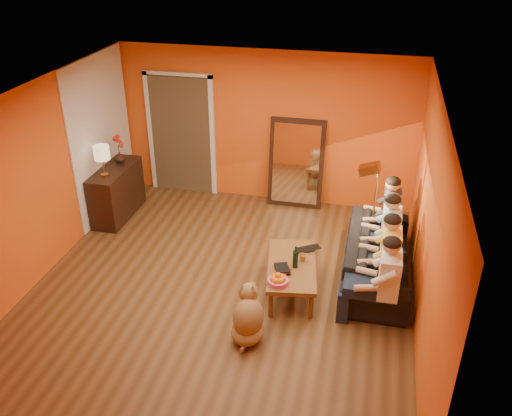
% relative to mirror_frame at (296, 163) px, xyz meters
% --- Properties ---
extents(room_shell, '(5.00, 5.50, 2.60)m').
position_rel_mirror_frame_xyz_m(room_shell, '(-0.55, -2.26, 0.54)').
color(room_shell, brown).
rests_on(room_shell, ground).
extents(white_accent, '(0.02, 1.90, 2.58)m').
position_rel_mirror_frame_xyz_m(white_accent, '(-3.04, -0.88, 0.54)').
color(white_accent, white).
rests_on(white_accent, wall_left).
extents(doorway_recess, '(1.06, 0.30, 2.10)m').
position_rel_mirror_frame_xyz_m(doorway_recess, '(-2.05, 0.20, 0.29)').
color(doorway_recess, '#3F2D19').
rests_on(doorway_recess, floor).
extents(door_jamb_left, '(0.08, 0.06, 2.20)m').
position_rel_mirror_frame_xyz_m(door_jamb_left, '(-2.62, 0.08, 0.29)').
color(door_jamb_left, white).
rests_on(door_jamb_left, wall_back).
extents(door_jamb_right, '(0.08, 0.06, 2.20)m').
position_rel_mirror_frame_xyz_m(door_jamb_right, '(-1.48, 0.08, 0.29)').
color(door_jamb_right, white).
rests_on(door_jamb_right, wall_back).
extents(door_header, '(1.22, 0.06, 0.08)m').
position_rel_mirror_frame_xyz_m(door_header, '(-2.05, 0.08, 1.36)').
color(door_header, white).
rests_on(door_header, wall_back).
extents(mirror_frame, '(0.92, 0.27, 1.51)m').
position_rel_mirror_frame_xyz_m(mirror_frame, '(0.00, 0.00, 0.00)').
color(mirror_frame, '#311B10').
rests_on(mirror_frame, floor).
extents(mirror_glass, '(0.78, 0.21, 1.35)m').
position_rel_mirror_frame_xyz_m(mirror_glass, '(0.00, -0.04, 0.00)').
color(mirror_glass, white).
rests_on(mirror_glass, mirror_frame).
extents(sideboard, '(0.44, 1.18, 0.85)m').
position_rel_mirror_frame_xyz_m(sideboard, '(-2.79, -1.08, -0.34)').
color(sideboard, '#311B10').
rests_on(sideboard, floor).
extents(table_lamp, '(0.24, 0.24, 0.51)m').
position_rel_mirror_frame_xyz_m(table_lamp, '(-2.79, -1.38, 0.34)').
color(table_lamp, beige).
rests_on(table_lamp, sideboard).
extents(sofa, '(2.16, 0.84, 0.63)m').
position_rel_mirror_frame_xyz_m(sofa, '(1.45, -1.86, -0.44)').
color(sofa, black).
rests_on(sofa, floor).
extents(coffee_table, '(0.80, 1.30, 0.42)m').
position_rel_mirror_frame_xyz_m(coffee_table, '(0.36, -2.48, -0.55)').
color(coffee_table, brown).
rests_on(coffee_table, floor).
extents(floor_lamp, '(0.32, 0.27, 1.44)m').
position_rel_mirror_frame_xyz_m(floor_lamp, '(1.34, -1.36, -0.04)').
color(floor_lamp, '#AE7B33').
rests_on(floor_lamp, floor).
extents(dog, '(0.57, 0.69, 0.69)m').
position_rel_mirror_frame_xyz_m(dog, '(0.03, -3.50, -0.41)').
color(dog, olive).
rests_on(dog, floor).
extents(person_far_left, '(0.70, 0.44, 1.22)m').
position_rel_mirror_frame_xyz_m(person_far_left, '(1.58, -2.86, -0.15)').
color(person_far_left, silver).
rests_on(person_far_left, sofa).
extents(person_mid_left, '(0.70, 0.44, 1.22)m').
position_rel_mirror_frame_xyz_m(person_mid_left, '(1.58, -2.31, -0.15)').
color(person_mid_left, '#F8D252').
rests_on(person_mid_left, sofa).
extents(person_mid_right, '(0.70, 0.44, 1.22)m').
position_rel_mirror_frame_xyz_m(person_mid_right, '(1.58, -1.76, -0.15)').
color(person_mid_right, '#97CFEA').
rests_on(person_mid_right, sofa).
extents(person_far_right, '(0.70, 0.44, 1.22)m').
position_rel_mirror_frame_xyz_m(person_far_right, '(1.58, -1.21, -0.15)').
color(person_far_right, '#36363B').
rests_on(person_far_right, sofa).
extents(fruit_bowl, '(0.26, 0.26, 0.16)m').
position_rel_mirror_frame_xyz_m(fruit_bowl, '(0.26, -2.93, -0.26)').
color(fruit_bowl, '#EA5284').
rests_on(fruit_bowl, coffee_table).
extents(wine_bottle, '(0.07, 0.07, 0.31)m').
position_rel_mirror_frame_xyz_m(wine_bottle, '(0.41, -2.53, -0.18)').
color(wine_bottle, black).
rests_on(wine_bottle, coffee_table).
extents(tumbler, '(0.11, 0.11, 0.09)m').
position_rel_mirror_frame_xyz_m(tumbler, '(0.48, -2.36, -0.29)').
color(tumbler, '#B27F3F').
rests_on(tumbler, coffee_table).
extents(laptop, '(0.41, 0.38, 0.03)m').
position_rel_mirror_frame_xyz_m(laptop, '(0.54, -2.13, -0.33)').
color(laptop, black).
rests_on(laptop, coffee_table).
extents(book_lower, '(0.26, 0.30, 0.02)m').
position_rel_mirror_frame_xyz_m(book_lower, '(0.18, -2.68, -0.33)').
color(book_lower, '#311B10').
rests_on(book_lower, coffee_table).
extents(book_mid, '(0.19, 0.24, 0.02)m').
position_rel_mirror_frame_xyz_m(book_mid, '(0.19, -2.67, -0.31)').
color(book_mid, red).
rests_on(book_mid, book_lower).
extents(book_upper, '(0.24, 0.27, 0.02)m').
position_rel_mirror_frame_xyz_m(book_upper, '(0.18, -2.69, -0.29)').
color(book_upper, black).
rests_on(book_upper, book_mid).
extents(vase, '(0.17, 0.17, 0.18)m').
position_rel_mirror_frame_xyz_m(vase, '(-2.79, -0.83, 0.18)').
color(vase, '#311B10').
rests_on(vase, sideboard).
extents(flowers, '(0.17, 0.17, 0.51)m').
position_rel_mirror_frame_xyz_m(flowers, '(-2.79, -0.83, 0.47)').
color(flowers, red).
rests_on(flowers, vase).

